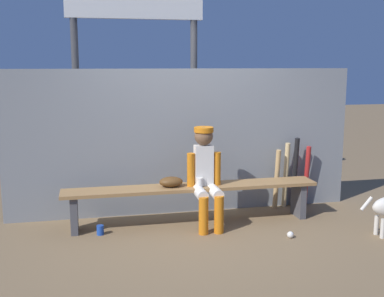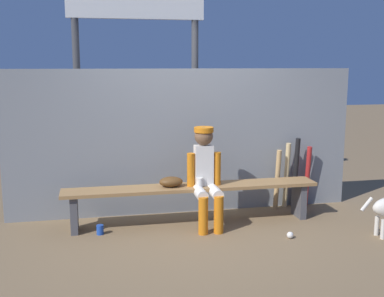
% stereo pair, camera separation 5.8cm
% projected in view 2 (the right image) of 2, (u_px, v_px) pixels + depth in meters
% --- Properties ---
extents(ground_plane, '(30.00, 30.00, 0.00)m').
position_uv_depth(ground_plane, '(192.00, 224.00, 5.79)').
color(ground_plane, brown).
extents(chainlink_fence, '(4.46, 0.03, 1.85)m').
position_uv_depth(chainlink_fence, '(184.00, 142.00, 6.10)').
color(chainlink_fence, gray).
rests_on(chainlink_fence, ground_plane).
extents(dugout_bench, '(3.06, 0.36, 0.47)m').
position_uv_depth(dugout_bench, '(192.00, 193.00, 5.73)').
color(dugout_bench, olive).
rests_on(dugout_bench, ground_plane).
extents(player_seated, '(0.41, 0.55, 1.18)m').
position_uv_depth(player_seated, '(206.00, 173.00, 5.60)').
color(player_seated, silver).
rests_on(player_seated, ground_plane).
extents(baseball_glove, '(0.28, 0.20, 0.12)m').
position_uv_depth(baseball_glove, '(171.00, 182.00, 5.65)').
color(baseball_glove, '#593819').
rests_on(baseball_glove, dugout_bench).
extents(bat_wood_tan, '(0.07, 0.14, 0.81)m').
position_uv_depth(bat_wood_tan, '(277.00, 180.00, 6.28)').
color(bat_wood_tan, tan).
rests_on(bat_wood_tan, ground_plane).
extents(bat_wood_natural, '(0.07, 0.14, 0.88)m').
position_uv_depth(bat_wood_natural, '(287.00, 175.00, 6.37)').
color(bat_wood_natural, tan).
rests_on(bat_wood_natural, ground_plane).
extents(bat_aluminum_black, '(0.08, 0.17, 0.95)m').
position_uv_depth(bat_aluminum_black, '(296.00, 173.00, 6.38)').
color(bat_aluminum_black, black).
rests_on(bat_aluminum_black, ground_plane).
extents(bat_aluminum_red, '(0.07, 0.14, 0.83)m').
position_uv_depth(bat_aluminum_red, '(307.00, 176.00, 6.43)').
color(bat_aluminum_red, '#B22323').
rests_on(bat_aluminum_red, ground_plane).
extents(baseball, '(0.07, 0.07, 0.07)m').
position_uv_depth(baseball, '(290.00, 235.00, 5.30)').
color(baseball, white).
rests_on(baseball, ground_plane).
extents(cup_on_ground, '(0.08, 0.08, 0.11)m').
position_uv_depth(cup_on_ground, '(100.00, 230.00, 5.41)').
color(cup_on_ground, '#1E47AD').
rests_on(cup_on_ground, ground_plane).
extents(cup_on_bench, '(0.08, 0.08, 0.11)m').
position_uv_depth(cup_on_bench, '(200.00, 182.00, 5.64)').
color(cup_on_bench, silver).
rests_on(cup_on_bench, dugout_bench).
extents(scoreboard, '(2.19, 0.27, 3.46)m').
position_uv_depth(scoreboard, '(141.00, 27.00, 6.70)').
color(scoreboard, '#3F3F42').
rests_on(scoreboard, ground_plane).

